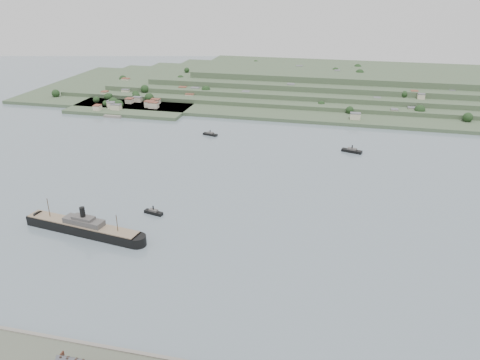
# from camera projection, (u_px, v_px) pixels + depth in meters

# --- Properties ---
(ground) EXTENTS (1400.00, 1400.00, 0.00)m
(ground) POSITION_uv_depth(u_px,v_px,m) (239.00, 211.00, 340.34)
(ground) COLOR slate
(ground) RESTS_ON ground
(far_peninsula) EXTENTS (760.00, 309.00, 30.00)m
(far_peninsula) POSITION_uv_depth(u_px,v_px,m) (320.00, 85.00, 680.45)
(far_peninsula) COLOR #405538
(far_peninsula) RESTS_ON ground
(steamship) EXTENTS (96.05, 24.29, 23.10)m
(steamship) POSITION_uv_depth(u_px,v_px,m) (80.00, 227.00, 309.99)
(steamship) COLOR black
(steamship) RESTS_ON ground
(tugboat) EXTENTS (14.76, 6.96, 6.42)m
(tugboat) POSITION_uv_depth(u_px,v_px,m) (154.00, 212.00, 334.91)
(tugboat) COLOR black
(tugboat) RESTS_ON ground
(ferry_west) EXTENTS (16.84, 8.67, 6.09)m
(ferry_west) POSITION_uv_depth(u_px,v_px,m) (210.00, 134.00, 500.81)
(ferry_west) COLOR black
(ferry_west) RESTS_ON ground
(ferry_east) EXTENTS (20.25, 10.79, 7.32)m
(ferry_east) POSITION_uv_depth(u_px,v_px,m) (352.00, 151.00, 452.36)
(ferry_east) COLOR black
(ferry_east) RESTS_ON ground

